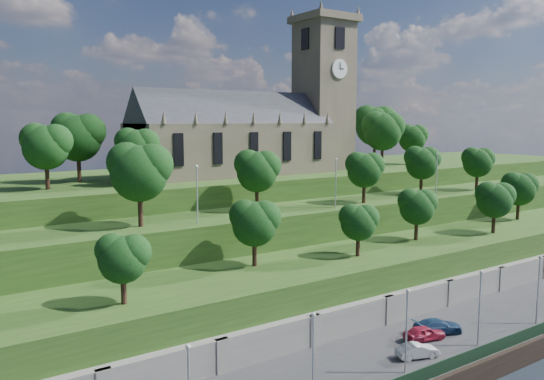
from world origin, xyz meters
TOP-DOWN VIEW (x-y plane):
  - ground at (0.00, 0.00)m, footprint 320.00×320.00m
  - promenade at (0.00, 6.00)m, footprint 160.00×12.00m
  - quay_wall at (0.00, -0.05)m, footprint 160.00×0.50m
  - fence at (0.00, 0.60)m, footprint 160.00×0.10m
  - retaining_wall at (0.00, 11.97)m, footprint 160.00×2.10m
  - embankment_lower at (0.00, 18.00)m, footprint 160.00×12.00m
  - embankment_upper at (0.00, 29.00)m, footprint 160.00×10.00m
  - hilltop at (0.00, 50.00)m, footprint 160.00×32.00m
  - church at (0.79, 45.98)m, footprint 38.60×12.35m
  - trees_lower at (4.96, 18.26)m, footprint 69.04×8.91m
  - trees_upper at (-0.83, 28.27)m, footprint 63.18×8.01m
  - trees_hilltop at (7.94, 45.59)m, footprint 72.95×16.38m
  - lamp_posts_promenade at (-2.00, 2.50)m, footprint 60.36×0.36m
  - lamp_posts_upper at (-0.00, 26.00)m, footprint 40.36×0.36m
  - car_left at (-5.22, 6.22)m, footprint 4.49×2.54m
  - car_middle at (-8.83, 3.94)m, footprint 4.18×2.55m
  - car_right at (-2.77, 6.59)m, footprint 5.47×3.68m

SIDE VIEW (x-z plane):
  - ground at x=0.00m, z-range 0.00..0.00m
  - promenade at x=0.00m, z-range 0.00..2.00m
  - quay_wall at x=0.00m, z-range 0.00..2.20m
  - retaining_wall at x=0.00m, z-range 0.00..5.00m
  - fence at x=0.00m, z-range 2.00..3.20m
  - car_middle at x=-8.83m, z-range 2.00..3.30m
  - car_left at x=-5.22m, z-range 2.00..3.44m
  - car_right at x=-2.77m, z-range 2.00..3.47m
  - embankment_lower at x=0.00m, z-range 0.00..8.00m
  - embankment_upper at x=0.00m, z-range 0.00..12.00m
  - lamp_posts_promenade at x=-2.00m, z-range 2.60..10.02m
  - hilltop at x=0.00m, z-range 0.00..15.00m
  - trees_lower at x=4.96m, z-range 8.95..16.46m
  - lamp_posts_upper at x=0.00m, z-range 12.58..19.14m
  - trees_upper at x=-0.83m, z-range 12.86..21.99m
  - trees_hilltop at x=7.94m, z-range 15.90..27.43m
  - church at x=0.79m, z-range 8.72..36.32m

